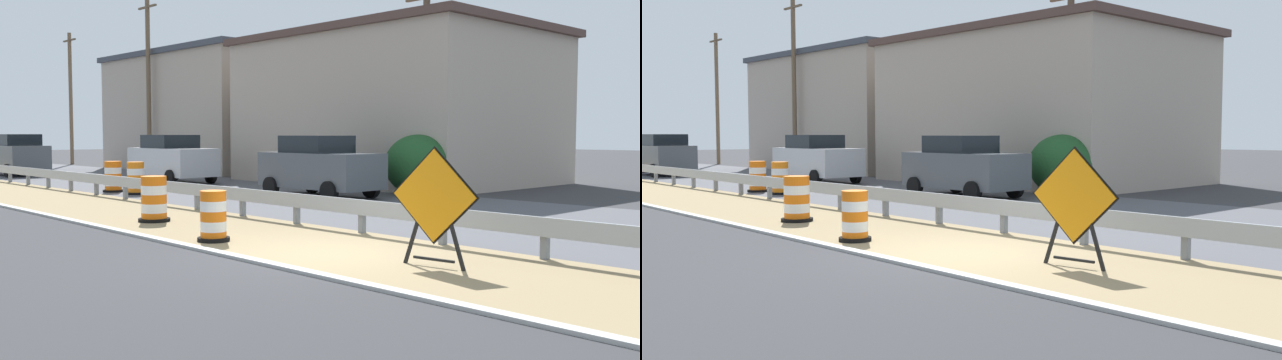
# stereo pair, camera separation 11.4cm
# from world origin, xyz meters

# --- Properties ---
(ground_plane) EXTENTS (160.00, 160.00, 0.00)m
(ground_plane) POSITION_xyz_m (0.00, 0.00, 0.00)
(ground_plane) COLOR #333335
(median_dirt_strip) EXTENTS (3.74, 120.00, 0.01)m
(median_dirt_strip) POSITION_xyz_m (0.67, 0.00, 0.00)
(median_dirt_strip) COLOR #8E7A56
(median_dirt_strip) RESTS_ON ground
(far_lane_asphalt) EXTENTS (8.50, 120.00, 0.00)m
(far_lane_asphalt) POSITION_xyz_m (6.79, 0.00, 0.00)
(far_lane_asphalt) COLOR #4C4C51
(far_lane_asphalt) RESTS_ON ground
(curb_near_edge) EXTENTS (0.20, 120.00, 0.11)m
(curb_near_edge) POSITION_xyz_m (-1.30, 0.00, 0.00)
(curb_near_edge) COLOR #ADADA8
(curb_near_edge) RESTS_ON ground
(guardrail_median) EXTENTS (0.18, 43.70, 0.71)m
(guardrail_median) POSITION_xyz_m (2.31, 3.36, 0.52)
(guardrail_median) COLOR #999EA3
(guardrail_median) RESTS_ON ground
(warning_sign_diamond) EXTENTS (0.24, 1.52, 1.90)m
(warning_sign_diamond) POSITION_xyz_m (0.49, -2.03, 1.04)
(warning_sign_diamond) COLOR black
(warning_sign_diamond) RESTS_ON ground
(traffic_barrel_nearest) EXTENTS (0.63, 0.63, 0.98)m
(traffic_barrel_nearest) POSITION_xyz_m (-0.54, 2.48, 0.44)
(traffic_barrel_nearest) COLOR orange
(traffic_barrel_nearest) RESTS_ON ground
(traffic_barrel_close) EXTENTS (0.75, 0.75, 1.08)m
(traffic_barrel_close) POSITION_xyz_m (0.15, 5.95, 0.49)
(traffic_barrel_close) COLOR orange
(traffic_barrel_close) RESTS_ON ground
(traffic_barrel_mid) EXTENTS (0.73, 0.73, 1.10)m
(traffic_barrel_mid) POSITION_xyz_m (3.30, 14.39, 0.50)
(traffic_barrel_mid) COLOR orange
(traffic_barrel_mid) RESTS_ON ground
(traffic_barrel_far) EXTENTS (0.71, 0.71, 1.12)m
(traffic_barrel_far) POSITION_xyz_m (3.40, 12.93, 0.51)
(traffic_barrel_far) COLOR orange
(traffic_barrel_far) RESTS_ON ground
(car_trailing_near_lane) EXTENTS (2.19, 4.55, 2.03)m
(car_trailing_near_lane) POSITION_xyz_m (7.35, 17.12, 1.02)
(car_trailing_near_lane) COLOR silver
(car_trailing_near_lane) RESTS_ON ground
(car_lead_far_lane) EXTENTS (2.11, 4.02, 2.06)m
(car_lead_far_lane) POSITION_xyz_m (4.37, 26.77, 1.03)
(car_lead_far_lane) COLOR #4C5156
(car_lead_far_lane) RESTS_ON ground
(car_mid_far_lane) EXTENTS (2.11, 4.31, 2.02)m
(car_mid_far_lane) POSITION_xyz_m (7.36, 7.93, 1.01)
(car_mid_far_lane) COLOR #4C5156
(car_mid_far_lane) RESTS_ON ground
(roadside_shop_near) EXTENTS (9.22, 12.56, 6.33)m
(roadside_shop_near) POSITION_xyz_m (14.84, 11.10, 3.18)
(roadside_shop_near) COLOR #AD9E8E
(roadside_shop_near) RESTS_ON ground
(roadside_shop_far) EXTENTS (8.46, 13.21, 6.70)m
(roadside_shop_far) POSITION_xyz_m (15.23, 25.21, 3.36)
(roadside_shop_far) COLOR #AD9E8E
(roadside_shop_far) RESTS_ON ground
(utility_pole_near) EXTENTS (0.24, 1.80, 7.27)m
(utility_pole_near) POSITION_xyz_m (11.05, 6.47, 3.79)
(utility_pole_near) COLOR brown
(utility_pole_near) RESTS_ON ground
(utility_pole_mid) EXTENTS (0.24, 1.80, 9.39)m
(utility_pole_mid) POSITION_xyz_m (10.78, 25.16, 4.85)
(utility_pole_mid) COLOR brown
(utility_pole_mid) RESTS_ON ground
(utility_pole_far) EXTENTS (0.24, 1.80, 8.88)m
(utility_pole_far) POSITION_xyz_m (11.65, 37.27, 4.60)
(utility_pole_far) COLOR brown
(utility_pole_far) RESTS_ON ground
(bush_roadside) EXTENTS (2.26, 2.26, 2.06)m
(bush_roadside) POSITION_xyz_m (10.28, 6.18, 1.03)
(bush_roadside) COLOR #1E4C23
(bush_roadside) RESTS_ON ground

